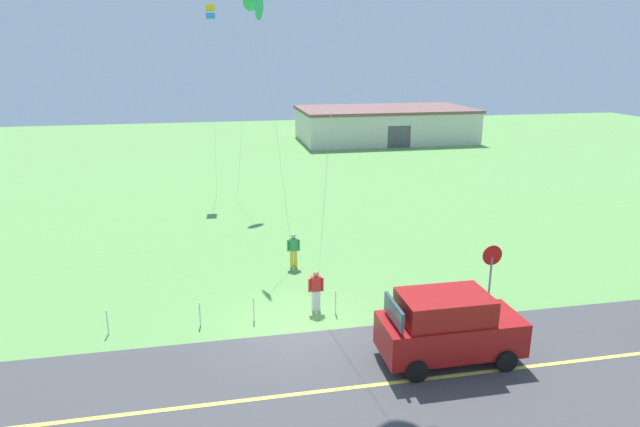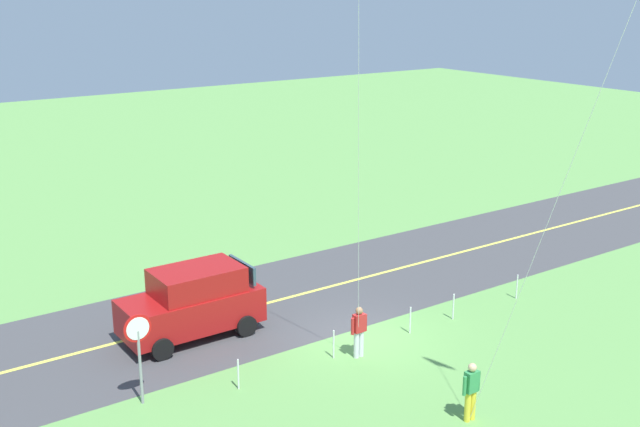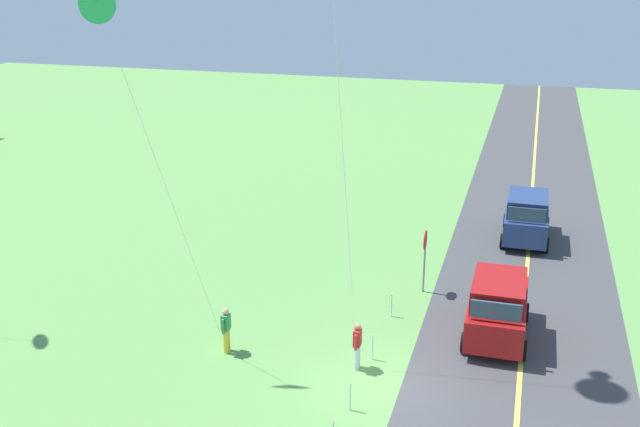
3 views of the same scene
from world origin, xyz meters
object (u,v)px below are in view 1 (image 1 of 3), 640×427
(kite_yellow_high, at_px, (251,3))
(car_suv_foreground, at_px, (448,326))
(warehouse_distant, at_px, (384,124))
(person_adult_near, at_px, (316,289))
(kite_green_far, at_px, (210,13))
(stop_sign, at_px, (491,265))
(person_adult_companion, at_px, (294,249))
(kite_blue_mid, at_px, (261,9))

(kite_yellow_high, bearing_deg, car_suv_foreground, -79.21)
(warehouse_distant, bearing_deg, kite_yellow_high, -125.83)
(person_adult_near, height_order, warehouse_distant, warehouse_distant)
(car_suv_foreground, xyz_separation_m, kite_green_far, (-6.50, 23.54, 10.56))
(stop_sign, xyz_separation_m, kite_green_far, (-9.48, 20.55, 9.91))
(warehouse_distant, bearing_deg, person_adult_companion, -113.78)
(person_adult_companion, bearing_deg, person_adult_near, 37.01)
(person_adult_near, height_order, kite_yellow_high, kite_yellow_high)
(car_suv_foreground, distance_m, kite_yellow_high, 24.34)
(stop_sign, xyz_separation_m, warehouse_distant, (8.66, 40.09, -0.05))
(kite_green_far, bearing_deg, stop_sign, -65.24)
(person_adult_near, xyz_separation_m, kite_green_far, (-3.11, 19.40, 10.85))
(car_suv_foreground, distance_m, kite_green_far, 26.61)
(person_adult_near, height_order, person_adult_companion, same)
(person_adult_near, bearing_deg, kite_green_far, -116.12)
(kite_blue_mid, height_order, kite_green_far, kite_green_far)
(car_suv_foreground, height_order, kite_blue_mid, kite_blue_mid)
(warehouse_distant, bearing_deg, person_adult_near, -111.11)
(stop_sign, distance_m, person_adult_companion, 8.65)
(kite_yellow_high, height_order, kite_green_far, kite_yellow_high)
(person_adult_near, relative_size, person_adult_companion, 1.00)
(stop_sign, height_order, kite_yellow_high, kite_yellow_high)
(stop_sign, height_order, person_adult_companion, stop_sign)
(kite_yellow_high, xyz_separation_m, warehouse_distant, (15.70, 21.75, -10.41))
(person_adult_companion, bearing_deg, car_suv_foreground, 57.38)
(car_suv_foreground, distance_m, warehouse_distant, 44.63)
(kite_blue_mid, xyz_separation_m, kite_green_far, (-2.09, 11.83, 0.54))
(kite_green_far, relative_size, warehouse_distant, 0.66)
(person_adult_near, xyz_separation_m, warehouse_distant, (15.03, 38.93, 0.89))
(kite_blue_mid, xyz_separation_m, warehouse_distant, (16.05, 31.37, -9.42))
(kite_blue_mid, relative_size, kite_green_far, 0.97)
(kite_blue_mid, bearing_deg, person_adult_companion, -74.87)
(stop_sign, bearing_deg, kite_green_far, 114.76)
(kite_yellow_high, bearing_deg, person_adult_near, -87.76)
(car_suv_foreground, height_order, warehouse_distant, warehouse_distant)
(car_suv_foreground, relative_size, stop_sign, 1.72)
(person_adult_near, height_order, kite_green_far, kite_green_far)
(kite_blue_mid, bearing_deg, warehouse_distant, 62.90)
(person_adult_near, bearing_deg, car_suv_foreground, 94.08)
(person_adult_near, distance_m, kite_yellow_high, 20.57)
(person_adult_companion, bearing_deg, warehouse_distant, -168.96)
(kite_green_far, bearing_deg, person_adult_companion, -78.91)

